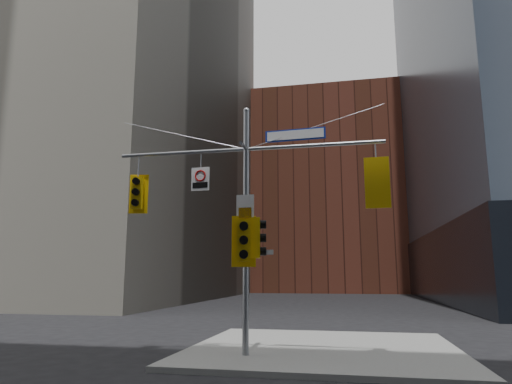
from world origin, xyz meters
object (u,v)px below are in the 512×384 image
at_px(regulatory_sign_arm, 200,178).
at_px(traffic_light_west_arm, 137,193).
at_px(signal_assembly, 246,202).
at_px(traffic_light_pole_front, 244,241).
at_px(traffic_light_pole_side, 257,238).
at_px(street_sign_blade, 295,135).
at_px(traffic_light_east_arm, 377,184).

bearing_deg(regulatory_sign_arm, traffic_light_west_arm, -177.84).
relative_size(signal_assembly, traffic_light_west_arm, 6.52).
bearing_deg(regulatory_sign_arm, signal_assembly, 3.92).
relative_size(traffic_light_west_arm, traffic_light_pole_front, 0.85).
height_order(traffic_light_pole_side, traffic_light_pole_front, traffic_light_pole_front).
distance_m(signal_assembly, traffic_light_west_arm, 3.46).
relative_size(traffic_light_west_arm, regulatory_sign_arm, 1.72).
relative_size(traffic_light_pole_front, street_sign_blade, 0.82).
xyz_separation_m(signal_assembly, traffic_light_east_arm, (3.72, 0.00, 0.38)).
bearing_deg(traffic_light_west_arm, traffic_light_pole_front, -15.24).
xyz_separation_m(traffic_light_east_arm, traffic_light_pole_side, (-3.39, 0.02, -1.44)).
relative_size(signal_assembly, traffic_light_pole_front, 5.52).
relative_size(traffic_light_east_arm, regulatory_sign_arm, 1.98).
xyz_separation_m(street_sign_blade, regulatory_sign_arm, (-2.87, -0.02, -1.18)).
bearing_deg(traffic_light_west_arm, regulatory_sign_arm, -11.53).
bearing_deg(traffic_light_pole_side, street_sign_blade, -101.52).
distance_m(traffic_light_west_arm, regulatory_sign_arm, 2.07).
xyz_separation_m(signal_assembly, traffic_light_pole_front, (-0.00, -0.27, -1.15)).
height_order(signal_assembly, traffic_light_east_arm, signal_assembly).
relative_size(signal_assembly, traffic_light_east_arm, 5.66).
xyz_separation_m(traffic_light_pole_front, street_sign_blade, (1.46, 0.27, 3.09)).
xyz_separation_m(signal_assembly, traffic_light_west_arm, (-3.44, 0.01, 0.38)).
bearing_deg(traffic_light_east_arm, regulatory_sign_arm, 1.85).
xyz_separation_m(traffic_light_pole_side, traffic_light_pole_front, (-0.33, -0.28, -0.10)).
distance_m(traffic_light_west_arm, traffic_light_east_arm, 7.16).
bearing_deg(traffic_light_pole_front, traffic_light_west_arm, 162.15).
bearing_deg(street_sign_blade, regulatory_sign_arm, -176.11).
height_order(traffic_light_west_arm, traffic_light_pole_front, traffic_light_west_arm).
bearing_deg(traffic_light_pole_front, regulatory_sign_arm, 156.86).
relative_size(signal_assembly, street_sign_blade, 4.51).
height_order(traffic_light_pole_side, regulatory_sign_arm, regulatory_sign_arm).
bearing_deg(signal_assembly, traffic_light_west_arm, 179.79).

